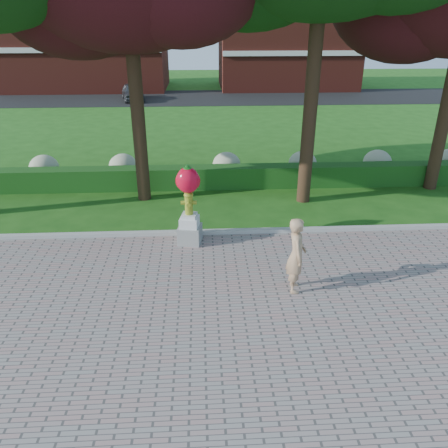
# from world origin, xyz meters

# --- Properties ---
(ground) EXTENTS (100.00, 100.00, 0.00)m
(ground) POSITION_xyz_m (0.00, 0.00, 0.00)
(ground) COLOR #1F5314
(ground) RESTS_ON ground
(walkway) EXTENTS (40.00, 14.00, 0.04)m
(walkway) POSITION_xyz_m (0.00, -4.00, 0.02)
(walkway) COLOR gray
(walkway) RESTS_ON ground
(curb) EXTENTS (40.00, 0.18, 0.15)m
(curb) POSITION_xyz_m (0.00, 3.00, 0.07)
(curb) COLOR #ADADA5
(curb) RESTS_ON ground
(lawn_hedge) EXTENTS (24.00, 0.70, 0.80)m
(lawn_hedge) POSITION_xyz_m (0.00, 7.00, 0.40)
(lawn_hedge) COLOR #174E16
(lawn_hedge) RESTS_ON ground
(hydrangea_row) EXTENTS (20.10, 1.10, 0.99)m
(hydrangea_row) POSITION_xyz_m (0.57, 8.00, 0.55)
(hydrangea_row) COLOR #B5BA8E
(hydrangea_row) RESTS_ON ground
(street) EXTENTS (50.00, 8.00, 0.02)m
(street) POSITION_xyz_m (0.00, 28.00, 0.01)
(street) COLOR black
(street) RESTS_ON ground
(building_left) EXTENTS (14.00, 8.00, 7.00)m
(building_left) POSITION_xyz_m (-10.00, 34.00, 3.50)
(building_left) COLOR maroon
(building_left) RESTS_ON ground
(building_right) EXTENTS (12.00, 8.00, 6.40)m
(building_right) POSITION_xyz_m (8.00, 34.00, 3.20)
(building_right) COLOR maroon
(building_right) RESTS_ON ground
(hydrant_sculpture) EXTENTS (0.71, 0.71, 2.24)m
(hydrant_sculpture) POSITION_xyz_m (-0.35, 2.50, 1.23)
(hydrant_sculpture) COLOR gray
(hydrant_sculpture) RESTS_ON walkway
(woman) EXTENTS (0.48, 0.68, 1.78)m
(woman) POSITION_xyz_m (2.07, 0.02, 0.93)
(woman) COLOR tan
(woman) RESTS_ON walkway
(parked_car) EXTENTS (2.31, 4.00, 1.28)m
(parked_car) POSITION_xyz_m (-5.17, 26.88, 0.66)
(parked_car) COLOR #3A3C41
(parked_car) RESTS_ON street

